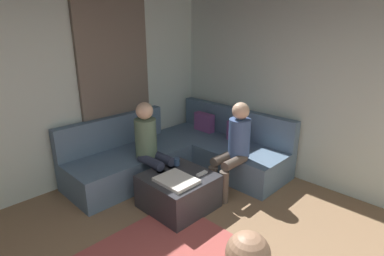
% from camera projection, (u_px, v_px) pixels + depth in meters
% --- Properties ---
extents(wall_back, '(6.00, 0.12, 2.70)m').
position_uv_depth(wall_back, '(369.00, 93.00, 3.57)').
color(wall_back, silver).
rests_on(wall_back, ground_plane).
extents(wall_left, '(0.12, 6.00, 2.70)m').
position_uv_depth(wall_left, '(14.00, 94.00, 3.55)').
color(wall_left, silver).
rests_on(wall_left, ground_plane).
extents(curtain_panel, '(0.06, 1.10, 2.50)m').
position_uv_depth(curtain_panel, '(116.00, 88.00, 4.39)').
color(curtain_panel, '#726659').
rests_on(curtain_panel, ground_plane).
extents(sectional_couch, '(2.10, 2.55, 0.87)m').
position_uv_depth(sectional_couch, '(182.00, 153.00, 4.58)').
color(sectional_couch, slate).
rests_on(sectional_couch, ground_plane).
extents(ottoman, '(0.76, 0.76, 0.42)m').
position_uv_depth(ottoman, '(178.00, 191.00, 3.68)').
color(ottoman, '#333338').
rests_on(ottoman, ground_plane).
extents(folded_blanket, '(0.44, 0.36, 0.04)m').
position_uv_depth(folded_blanket, '(176.00, 180.00, 3.46)').
color(folded_blanket, white).
rests_on(folded_blanket, ottoman).
extents(coffee_mug, '(0.08, 0.08, 0.10)m').
position_uv_depth(coffee_mug, '(177.00, 162.00, 3.86)').
color(coffee_mug, '#334C72').
rests_on(coffee_mug, ottoman).
extents(game_remote, '(0.05, 0.15, 0.02)m').
position_uv_depth(game_remote, '(202.00, 173.00, 3.63)').
color(game_remote, white).
rests_on(game_remote, ottoman).
extents(person_on_couch_back, '(0.30, 0.60, 1.20)m').
position_uv_depth(person_on_couch_back, '(234.00, 145.00, 3.89)').
color(person_on_couch_back, brown).
rests_on(person_on_couch_back, ground_plane).
extents(person_on_couch_side, '(0.60, 0.30, 1.20)m').
position_uv_depth(person_on_couch_side, '(151.00, 145.00, 3.90)').
color(person_on_couch_side, '#2D3347').
rests_on(person_on_couch_side, ground_plane).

